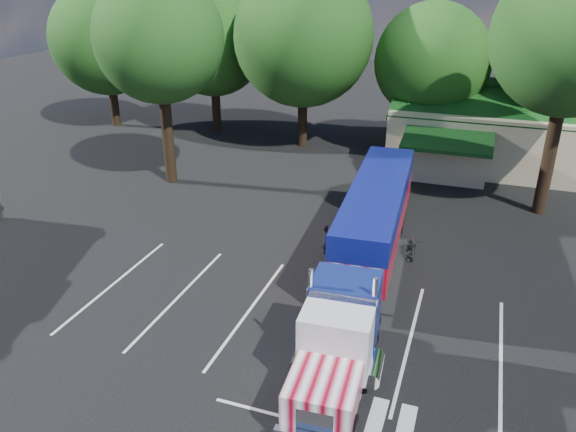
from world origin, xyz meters
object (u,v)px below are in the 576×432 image
(woman, at_px, (326,240))
(silver_sedan, at_px, (525,169))
(bicycle, at_px, (412,246))
(semi_truck, at_px, (369,237))

(woman, height_order, silver_sedan, woman)
(bicycle, relative_size, silver_sedan, 0.45)
(semi_truck, distance_m, silver_sedan, 17.67)
(woman, bearing_deg, semi_truck, -160.19)
(semi_truck, bearing_deg, woman, 139.18)
(silver_sedan, bearing_deg, bicycle, 172.71)
(semi_truck, xyz_separation_m, woman, (-2.35, 1.78, -1.39))
(bicycle, bearing_deg, woman, -171.09)
(woman, xyz_separation_m, silver_sedan, (9.27, 14.41, -0.10))
(bicycle, distance_m, silver_sedan, 14.07)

